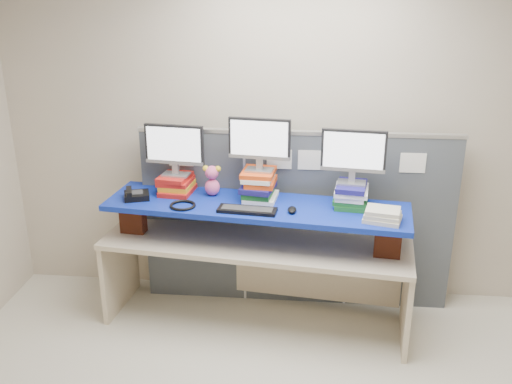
# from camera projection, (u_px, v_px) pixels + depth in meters

# --- Properties ---
(room) EXTENTS (5.00, 4.00, 2.80)m
(room) POSITION_uv_depth(u_px,v_px,m) (290.00, 244.00, 2.88)
(room) COLOR #C1B39F
(room) RESTS_ON ground
(cubicle_partition) EXTENTS (2.60, 0.06, 1.53)m
(cubicle_partition) POSITION_uv_depth(u_px,v_px,m) (296.00, 219.00, 4.76)
(cubicle_partition) COLOR #41474D
(cubicle_partition) RESTS_ON ground
(desk) EXTENTS (2.47, 0.98, 0.73)m
(desk) POSITION_uv_depth(u_px,v_px,m) (256.00, 257.00, 4.52)
(desk) COLOR beige
(desk) RESTS_ON ground
(brick_pier_left) EXTENTS (0.20, 0.13, 0.26)m
(brick_pier_left) POSITION_uv_depth(u_px,v_px,m) (133.00, 217.00, 4.57)
(brick_pier_left) COLOR maroon
(brick_pier_left) RESTS_ON desk
(brick_pier_right) EXTENTS (0.20, 0.13, 0.26)m
(brick_pier_right) POSITION_uv_depth(u_px,v_px,m) (388.00, 240.00, 4.17)
(brick_pier_right) COLOR maroon
(brick_pier_right) RESTS_ON desk
(blue_board) EXTENTS (2.38, 0.85, 0.04)m
(blue_board) POSITION_uv_depth(u_px,v_px,m) (256.00, 207.00, 4.36)
(blue_board) COLOR navy
(blue_board) RESTS_ON brick_pier_left
(book_stack_left) EXTENTS (0.29, 0.33, 0.14)m
(book_stack_left) POSITION_uv_depth(u_px,v_px,m) (176.00, 184.00, 4.58)
(book_stack_left) COLOR #B11A14
(book_stack_left) RESTS_ON blue_board
(book_stack_center) EXTENTS (0.30, 0.34, 0.23)m
(book_stack_center) POSITION_uv_depth(u_px,v_px,m) (259.00, 185.00, 4.42)
(book_stack_center) COLOR white
(book_stack_center) RESTS_ON blue_board
(book_stack_right) EXTENTS (0.28, 0.33, 0.18)m
(book_stack_right) POSITION_uv_depth(u_px,v_px,m) (351.00, 195.00, 4.30)
(book_stack_right) COLOR #195D22
(book_stack_right) RESTS_ON blue_board
(monitor_left) EXTENTS (0.48, 0.16, 0.41)m
(monitor_left) POSITION_uv_depth(u_px,v_px,m) (174.00, 147.00, 4.47)
(monitor_left) COLOR #96969B
(monitor_left) RESTS_ON book_stack_left
(monitor_center) EXTENTS (0.48, 0.16, 0.41)m
(monitor_center) POSITION_uv_depth(u_px,v_px,m) (259.00, 141.00, 4.30)
(monitor_center) COLOR #96969B
(monitor_center) RESTS_ON book_stack_center
(monitor_right) EXTENTS (0.48, 0.16, 0.41)m
(monitor_right) POSITION_uv_depth(u_px,v_px,m) (353.00, 154.00, 4.18)
(monitor_right) COLOR #96969B
(monitor_right) RESTS_ON book_stack_right
(keyboard) EXTENTS (0.45, 0.19, 0.03)m
(keyboard) POSITION_uv_depth(u_px,v_px,m) (247.00, 210.00, 4.21)
(keyboard) COLOR black
(keyboard) RESTS_ON blue_board
(mouse) EXTENTS (0.08, 0.12, 0.04)m
(mouse) POSITION_uv_depth(u_px,v_px,m) (292.00, 210.00, 4.20)
(mouse) COLOR black
(mouse) RESTS_ON blue_board
(desk_phone) EXTENTS (0.23, 0.22, 0.08)m
(desk_phone) POSITION_uv_depth(u_px,v_px,m) (136.00, 195.00, 4.46)
(desk_phone) COLOR black
(desk_phone) RESTS_ON blue_board
(headset) EXTENTS (0.27, 0.27, 0.02)m
(headset) POSITION_uv_depth(u_px,v_px,m) (183.00, 205.00, 4.31)
(headset) COLOR black
(headset) RESTS_ON blue_board
(plush_toy) EXTENTS (0.14, 0.11, 0.25)m
(plush_toy) POSITION_uv_depth(u_px,v_px,m) (212.00, 180.00, 4.49)
(plush_toy) COLOR #E75790
(plush_toy) RESTS_ON blue_board
(binder_stack) EXTENTS (0.30, 0.26, 0.09)m
(binder_stack) POSITION_uv_depth(u_px,v_px,m) (383.00, 215.00, 4.04)
(binder_stack) COLOR beige
(binder_stack) RESTS_ON blue_board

